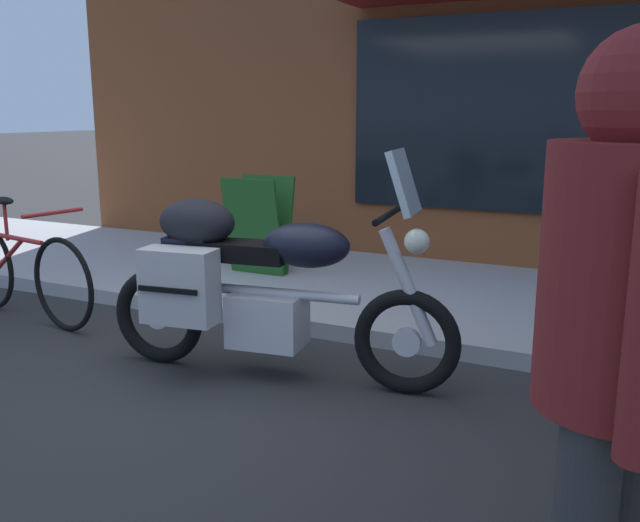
{
  "coord_description": "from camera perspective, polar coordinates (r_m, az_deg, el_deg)",
  "views": [
    {
      "loc": [
        2.4,
        -3.01,
        1.58
      ],
      "look_at": [
        0.61,
        0.61,
        0.7
      ],
      "focal_mm": 38.61,
      "sensor_mm": 36.0,
      "label": 1
    }
  ],
  "objects": [
    {
      "name": "ground_plane",
      "position": [
        4.16,
        -11.5,
        -10.27
      ],
      "size": [
        80.0,
        80.0,
        0.0
      ],
      "primitive_type": "plane",
      "color": "#2C2C2C"
    },
    {
      "name": "sandwich_board_sign",
      "position": [
        6.29,
        -5.09,
        2.98
      ],
      "size": [
        0.55,
        0.4,
        0.88
      ],
      "color": "#1E511E",
      "rests_on": "sidewalk_curb"
    },
    {
      "name": "pedestrian_walking",
      "position": [
        1.68,
        23.88,
        -4.97
      ],
      "size": [
        0.46,
        0.55,
        1.76
      ],
      "color": "#313131",
      "rests_on": "ground_plane"
    },
    {
      "name": "touring_motorcycle",
      "position": [
        4.09,
        -5.65,
        -1.66
      ],
      "size": [
        2.2,
        0.85,
        1.38
      ],
      "color": "black",
      "rests_on": "ground_plane"
    },
    {
      "name": "parked_bicycle",
      "position": [
        5.75,
        -23.39,
        -0.76
      ],
      "size": [
        1.69,
        0.48,
        0.94
      ],
      "color": "black",
      "rests_on": "ground_plane"
    }
  ]
}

